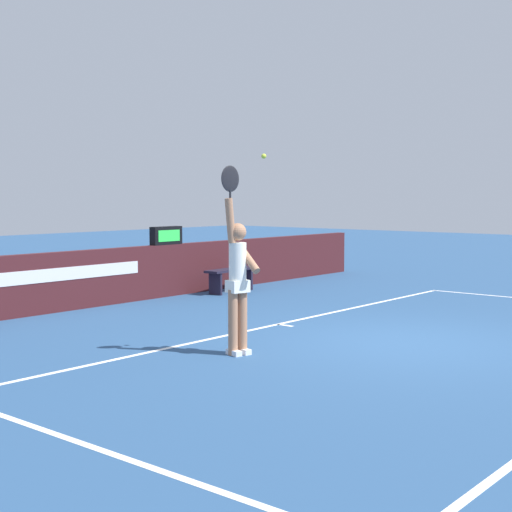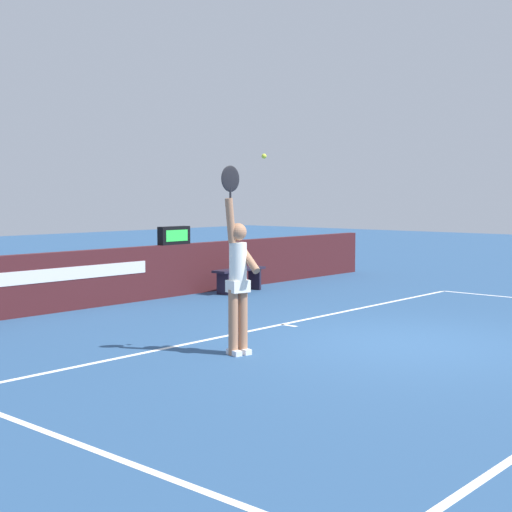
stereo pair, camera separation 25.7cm
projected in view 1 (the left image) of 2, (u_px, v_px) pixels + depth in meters
ground_plane at (406, 343)px, 10.47m from camera, size 60.00×60.00×0.00m
court_lines at (425, 345)px, 10.28m from camera, size 11.29×5.35×0.00m
back_wall at (122, 275)px, 14.38m from camera, size 15.56×0.20×1.08m
speed_display at (166, 236)px, 15.22m from camera, size 0.76×0.18×0.38m
tennis_player at (238, 277)px, 9.60m from camera, size 0.46×0.48×2.48m
tennis_ball at (264, 156)px, 9.46m from camera, size 0.07×0.07×0.07m
courtside_bench_near at (231, 274)px, 15.92m from camera, size 1.46×0.46×0.52m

